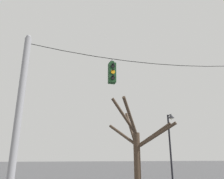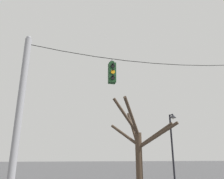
{
  "view_description": "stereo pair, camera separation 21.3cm",
  "coord_description": "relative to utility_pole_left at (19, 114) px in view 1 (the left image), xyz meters",
  "views": [
    {
      "loc": [
        -3.86,
        -9.75,
        1.96
      ],
      "look_at": [
        -1.47,
        -0.14,
        5.04
      ],
      "focal_mm": 35.0,
      "sensor_mm": 36.0,
      "label": 1
    },
    {
      "loc": [
        -3.65,
        -9.8,
        1.96
      ],
      "look_at": [
        -1.47,
        -0.14,
        5.04
      ],
      "focal_mm": 35.0,
      "sensor_mm": 36.0,
      "label": 2
    }
  ],
  "objects": [
    {
      "name": "traffic_light_near_left_pole",
      "position": [
        3.99,
        -0.01,
        2.21
      ],
      "size": [
        0.34,
        0.46,
        1.27
      ],
      "color": "#143819"
    },
    {
      "name": "bare_tree",
      "position": [
        6.99,
        5.01,
        -0.81
      ],
      "size": [
        4.16,
        4.05,
        5.88
      ],
      "color": "#423326",
      "rests_on": "ground_plane"
    },
    {
      "name": "span_wire",
      "position": [
        5.47,
        0.0,
        3.05
      ],
      "size": [
        10.94,
        0.03,
        0.39
      ],
      "color": "black"
    },
    {
      "name": "utility_pole_left",
      "position": [
        0.0,
        0.0,
        0.0
      ],
      "size": [
        0.29,
        0.29,
        7.4
      ],
      "color": "gray",
      "rests_on": "ground_plane"
    },
    {
      "name": "street_lamp",
      "position": [
        9.05,
        3.94,
        -0.35
      ],
      "size": [
        0.41,
        0.72,
        4.79
      ],
      "color": "black",
      "rests_on": "ground_plane"
    }
  ]
}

